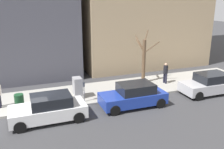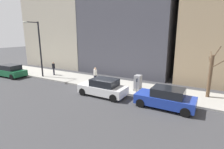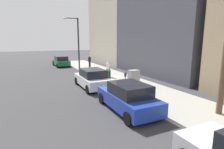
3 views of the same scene
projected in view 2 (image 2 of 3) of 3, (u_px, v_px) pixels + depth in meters
The scene contains 12 objects.
ground_plane at pixel (100, 90), 16.87m from camera, with size 120.00×120.00×0.00m, color #38383A.
sidewalk at pixel (111, 84), 18.54m from camera, with size 4.00×36.00×0.15m, color #9E9B93.
parked_car_blue at pixel (166, 98), 12.69m from camera, with size 1.96×4.22×1.52m.
parked_car_white at pixel (103, 88), 15.18m from camera, with size 1.93×4.20×1.52m.
parked_car_green at pixel (10, 71), 21.87m from camera, with size 2.06×4.26×1.52m.
parking_meter at pixel (137, 84), 15.30m from camera, with size 0.14×0.10×1.35m.
utility_box at pixel (138, 83), 16.16m from camera, with size 0.83×0.61×1.43m.
streetlamp at pixel (38, 45), 20.48m from camera, with size 1.97×0.32×6.50m.
bare_tree at pixel (210, 74), 14.23m from camera, with size 1.90×1.31×4.21m.
trash_bin at pixel (101, 81), 17.71m from camera, with size 0.56×0.56×0.90m, color #14381E.
pedestrian_midblock at pixel (95, 74), 18.64m from camera, with size 0.40×0.36×1.66m.
pedestrian_far_corner at pixel (54, 68), 22.18m from camera, with size 0.36×0.36×1.66m.
Camera 2 is at (-13.38, -8.98, 5.32)m, focal length 28.00 mm.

